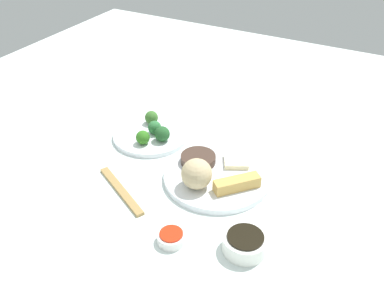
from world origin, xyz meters
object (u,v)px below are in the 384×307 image
at_px(main_plate, 217,177).
at_px(sauce_ramekin_sweet_and_sour, 171,238).
at_px(soy_sauce_bowl, 245,244).
at_px(chopsticks_pair, 121,191).
at_px(broccoli_plate, 151,135).

bearing_deg(main_plate, sauce_ramekin_sweet_and_sour, 91.78).
bearing_deg(soy_sauce_bowl, chopsticks_pair, -5.09).
bearing_deg(soy_sauce_bowl, main_plate, -50.53).
bearing_deg(chopsticks_pair, sauce_ramekin_sweet_and_sour, 156.81).
distance_m(main_plate, soy_sauce_bowl, 0.25).
relative_size(sauce_ramekin_sweet_and_sour, chopsticks_pair, 0.29).
bearing_deg(soy_sauce_bowl, sauce_ramekin_sweet_and_sour, 19.63).
xyz_separation_m(main_plate, broccoli_plate, (0.26, -0.09, -0.00)).
height_order(broccoli_plate, soy_sauce_bowl, soy_sauce_bowl).
distance_m(main_plate, chopsticks_pair, 0.25).
relative_size(main_plate, chopsticks_pair, 1.30).
xyz_separation_m(soy_sauce_bowl, sauce_ramekin_sweet_and_sour, (0.15, 0.05, -0.01)).
relative_size(broccoli_plate, sauce_ramekin_sweet_and_sour, 3.59).
bearing_deg(chopsticks_pair, main_plate, -139.74).
xyz_separation_m(broccoli_plate, chopsticks_pair, (-0.07, 0.25, -0.00)).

